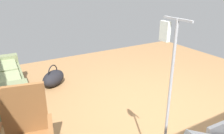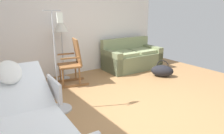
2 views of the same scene
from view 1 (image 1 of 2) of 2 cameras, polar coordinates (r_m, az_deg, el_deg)
name	(u,v)px [view 1 (image 1 of 2)]	position (r m, az deg, el deg)	size (l,w,h in m)	color
ground_plane	(154,111)	(3.63, 10.90, -11.26)	(6.67, 6.67, 0.00)	#9E7247
duffel_bag	(53,78)	(4.49, -15.09, -2.81)	(0.61, 0.63, 0.43)	black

